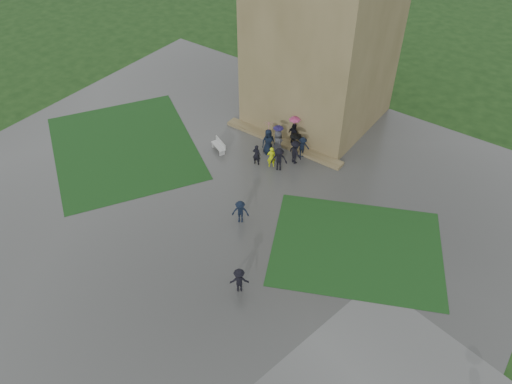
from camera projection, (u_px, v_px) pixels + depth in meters
The scene contains 9 objects.
ground at pixel (177, 235), 27.58m from camera, with size 120.00×120.00×0.00m, color black.
plaza at pixel (200, 215), 28.79m from camera, with size 34.00×34.00×0.02m, color #383936.
lawn_inset_left at pixel (124, 147), 33.73m from camera, with size 11.00×9.00×0.01m, color #123412.
lawn_inset_right at pixel (357, 247), 26.87m from camera, with size 9.00×7.00×0.01m, color #123412.
tower_plinth at pixel (283, 142), 33.94m from camera, with size 9.00×0.80×0.22m, color brown.
bench at pixel (219, 146), 33.17m from camera, with size 1.41×0.95×0.79m.
visitor_cluster at pixel (284, 143), 32.26m from camera, with size 3.11×3.67×2.38m.
pedestrian_mid at pixel (240, 212), 27.90m from camera, with size 0.96×0.49×1.48m, color black.
pedestrian_near at pixel (239, 280), 24.28m from camera, with size 0.94×0.49×1.46m, color black.
Camera 1 is at (14.73, -12.93, 20.03)m, focal length 35.00 mm.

